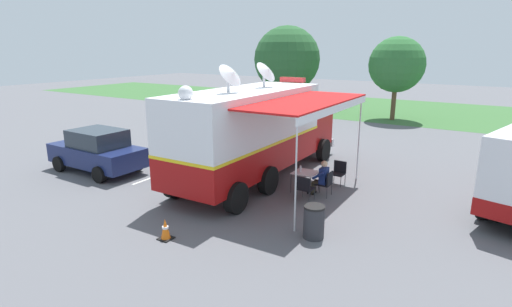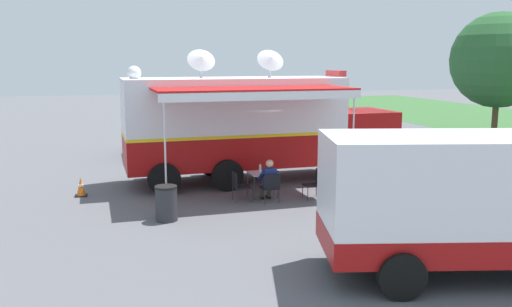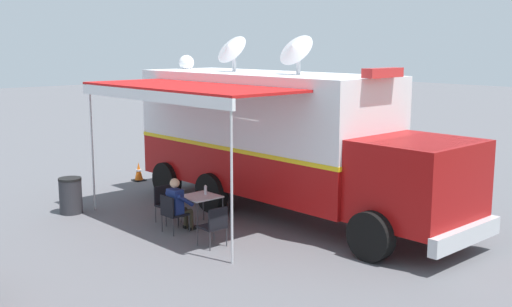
% 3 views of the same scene
% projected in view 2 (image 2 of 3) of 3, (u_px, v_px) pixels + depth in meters
% --- Properties ---
extents(ground_plane, '(100.00, 100.00, 0.00)m').
position_uv_depth(ground_plane, '(234.00, 181.00, 18.52)').
color(ground_plane, '#5B5B60').
extents(lot_stripe, '(0.22, 4.80, 0.01)m').
position_uv_depth(lot_stripe, '(213.00, 163.00, 21.88)').
color(lot_stripe, silver).
rests_on(lot_stripe, ground).
extents(command_truck, '(5.01, 9.54, 4.53)m').
position_uv_depth(command_truck, '(255.00, 124.00, 18.37)').
color(command_truck, '#9E0F0F').
rests_on(command_truck, ground).
extents(folding_table, '(0.82, 0.82, 0.73)m').
position_uv_depth(folding_table, '(263.00, 174.00, 16.37)').
color(folding_table, silver).
rests_on(folding_table, ground).
extents(water_bottle, '(0.07, 0.07, 0.22)m').
position_uv_depth(water_bottle, '(260.00, 168.00, 16.50)').
color(water_bottle, silver).
rests_on(water_bottle, folding_table).
extents(folding_chair_at_table, '(0.49, 0.49, 0.87)m').
position_uv_depth(folding_chair_at_table, '(271.00, 185.00, 15.63)').
color(folding_chair_at_table, black).
rests_on(folding_chair_at_table, ground).
extents(folding_chair_beside_table, '(0.49, 0.49, 0.87)m').
position_uv_depth(folding_chair_beside_table, '(239.00, 184.00, 15.79)').
color(folding_chair_beside_table, black).
rests_on(folding_chair_beside_table, ground).
extents(folding_chair_spare_by_truck, '(0.48, 0.48, 0.87)m').
position_uv_depth(folding_chair_spare_by_truck, '(315.00, 182.00, 16.12)').
color(folding_chair_spare_by_truck, black).
rests_on(folding_chair_spare_by_truck, ground).
extents(seated_responder, '(0.67, 0.56, 1.25)m').
position_uv_depth(seated_responder, '(269.00, 179.00, 15.79)').
color(seated_responder, navy).
rests_on(seated_responder, ground).
extents(trash_bin, '(0.57, 0.57, 0.91)m').
position_uv_depth(trash_bin, '(166.00, 203.00, 13.90)').
color(trash_bin, '#2D2D33').
rests_on(trash_bin, ground).
extents(traffic_cone, '(0.36, 0.36, 0.58)m').
position_uv_depth(traffic_cone, '(81.00, 187.00, 16.46)').
color(traffic_cone, black).
rests_on(traffic_cone, ground).
extents(support_truck, '(3.61, 7.09, 2.70)m').
position_uv_depth(support_truck, '(490.00, 204.00, 10.25)').
color(support_truck, white).
rests_on(support_truck, ground).
extents(car_behind_truck, '(4.21, 2.04, 1.76)m').
position_uv_depth(car_behind_truck, '(156.00, 135.00, 23.51)').
color(car_behind_truck, navy).
rests_on(car_behind_truck, ground).
extents(tree_far_left, '(5.09, 5.09, 6.63)m').
position_uv_depth(tree_far_left, '(499.00, 60.00, 28.97)').
color(tree_far_left, brown).
rests_on(tree_far_left, ground).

